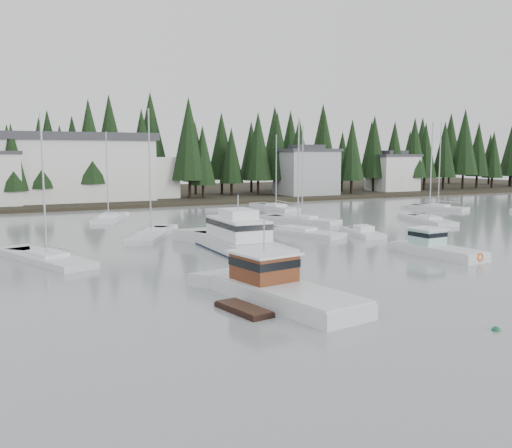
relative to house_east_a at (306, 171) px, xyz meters
The scene contains 18 objects.
far_shore_land 41.00m from the house_east_a, 152.18° to the left, with size 240.00×54.00×1.00m, color black.
conifer_treeline 37.20m from the house_east_a, 167.47° to the left, with size 200.00×22.00×20.00m, color black, non-canonical shape.
house_east_a is the anchor object (origin of this frame).
house_east_b 22.10m from the house_east_a, ahead, with size 9.54×7.42×8.25m.
harbor_inn 39.21m from the house_east_a, behind, with size 29.50×11.50×10.90m.
lobster_boat_brown 76.79m from the house_east_a, 122.25° to the right, with size 6.23×10.49×4.98m.
cabin_cruiser_center 61.42m from the house_east_a, 126.21° to the right, with size 4.23×12.77×5.45m.
lobster_boat_teal 62.30m from the house_east_a, 111.48° to the right, with size 3.08×7.49×4.08m.
sailboat_2 55.82m from the house_east_a, 136.74° to the right, with size 7.27×10.45×12.86m.
sailboat_3 24.56m from the house_east_a, 131.71° to the right, with size 2.66×9.89×11.39m.
sailboat_4 46.87m from the house_east_a, 152.12° to the right, with size 5.77×8.90×11.24m.
sailboat_6 39.72m from the house_east_a, 121.83° to the right, with size 6.30×9.79×11.87m.
sailboat_8 29.82m from the house_east_a, 80.44° to the right, with size 5.59×8.82×13.18m.
sailboat_9 50.27m from the house_east_a, 122.09° to the right, with size 5.99×10.49×12.12m.
sailboat_10 69.40m from the house_east_a, 137.44° to the right, with size 6.20×10.69×11.59m.
sailboat_11 41.45m from the house_east_a, 100.45° to the right, with size 4.89×9.37×12.34m.
runabout_1 51.03m from the house_east_a, 114.72° to the right, with size 3.39×6.11×1.42m.
mooring_buoy_green 81.50m from the house_east_a, 115.02° to the right, with size 0.41×0.41×0.41m, color #145933.
Camera 1 is at (-19.43, -13.59, 8.05)m, focal length 40.00 mm.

